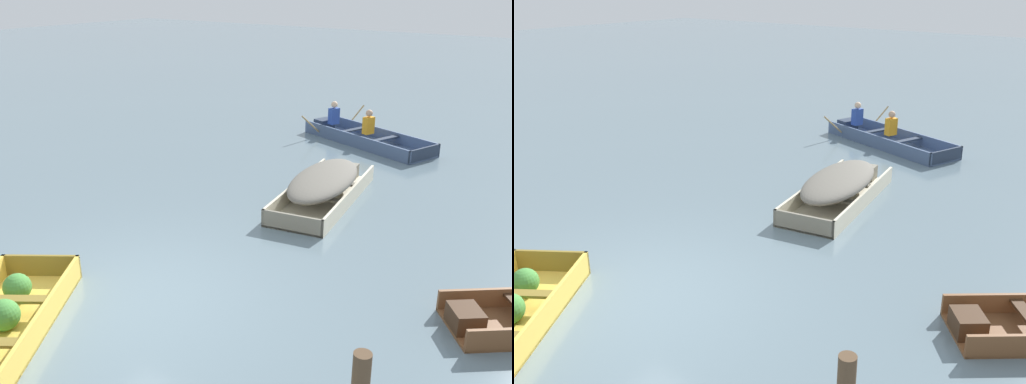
# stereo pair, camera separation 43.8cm
# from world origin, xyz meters

# --- Properties ---
(ground_plane) EXTENTS (80.00, 80.00, 0.00)m
(ground_plane) POSITION_xyz_m (0.00, 0.00, 0.00)
(ground_plane) COLOR slate
(skiff_cream_mid_moored) EXTENTS (1.68, 3.41, 0.61)m
(skiff_cream_mid_moored) POSITION_xyz_m (0.33, 4.73, 0.35)
(skiff_cream_mid_moored) COLOR beige
(skiff_cream_mid_moored) RESTS_ON ground
(rowboat_slate_blue_with_crew) EXTENTS (3.88, 2.66, 0.90)m
(rowboat_slate_blue_with_crew) POSITION_xyz_m (-0.90, 9.02, 0.17)
(rowboat_slate_blue_with_crew) COLOR #475B7F
(rowboat_slate_blue_with_crew) RESTS_ON ground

